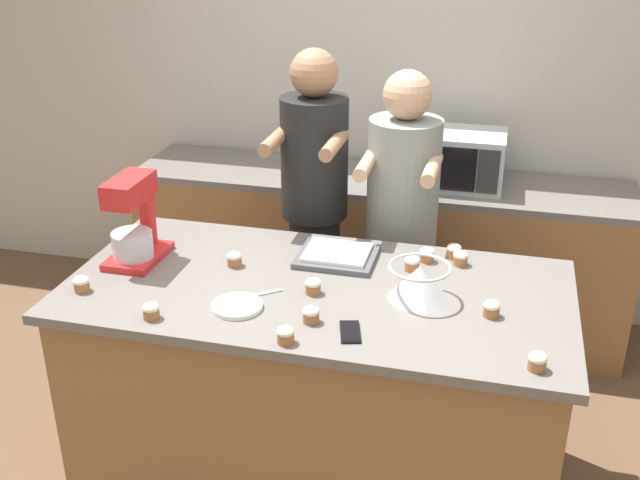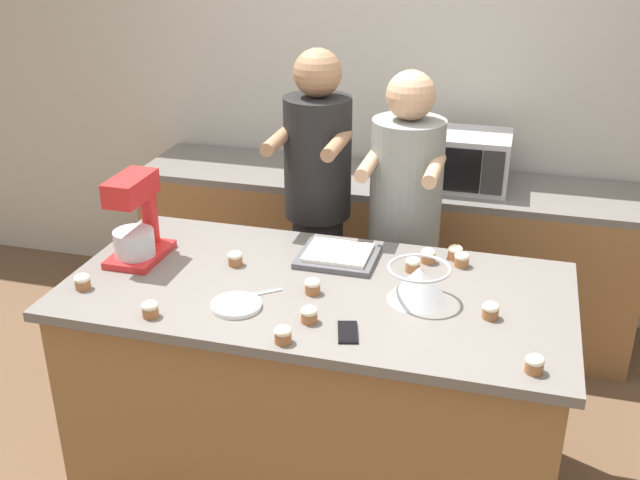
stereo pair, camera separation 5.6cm
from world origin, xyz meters
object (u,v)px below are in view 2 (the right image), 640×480
microwave_oven (458,159)px  cupcake_3 (82,281)px  cupcake_9 (413,264)px  stand_mixer (136,223)px  person_left (317,214)px  mixing_bowl (419,282)px  cupcake_6 (462,259)px  cupcake_11 (150,309)px  small_plate (236,305)px  cupcake_0 (535,364)px  cupcake_2 (235,258)px  knife (252,295)px  person_right (404,233)px  cupcake_1 (455,252)px  cupcake_4 (428,255)px  cupcake_7 (283,334)px  baking_tray (338,255)px  cupcake_8 (491,310)px  cupcake_5 (309,314)px  cupcake_10 (313,286)px  cell_phone (348,332)px

microwave_oven → cupcake_3: microwave_oven is taller
cupcake_9 → stand_mixer: bearing=-170.7°
person_left → mixing_bowl: (0.62, -0.77, 0.10)m
microwave_oven → mixing_bowl: bearing=-89.9°
cupcake_6 → cupcake_11: size_ratio=1.00×
microwave_oven → small_plate: size_ratio=2.86×
small_plate → cupcake_0: 1.10m
person_left → cupcake_2: (-0.17, -0.68, 0.05)m
knife → cupcake_2: size_ratio=2.86×
person_right → cupcake_6: size_ratio=25.94×
mixing_bowl → cupcake_1: 0.41m
cupcake_6 → stand_mixer: bearing=-167.8°
cupcake_4 → cupcake_9: size_ratio=1.00×
stand_mixer → cupcake_11: bearing=-57.9°
mixing_bowl → cupcake_9: (-0.06, 0.23, -0.04)m
person_right → mixing_bowl: person_right is taller
mixing_bowl → cupcake_3: mixing_bowl is taller
person_left → cupcake_1: size_ratio=27.12×
microwave_oven → cupcake_7: bearing=-102.4°
baking_tray → cupcake_8: size_ratio=5.13×
stand_mixer → cupcake_3: 0.35m
cupcake_5 → cupcake_10: bearing=102.8°
cell_phone → cupcake_9: bearing=75.3°
cupcake_1 → cupcake_10: (-0.50, -0.46, 0.00)m
person_right → cupcake_4: person_right is taller
baking_tray → cell_phone: bearing=-72.4°
cupcake_0 → person_left: bearing=132.4°
cupcake_9 → cupcake_10: (-0.35, -0.29, 0.00)m
cupcake_9 → cupcake_6: bearing=28.0°
cupcake_3 → baking_tray: bearing=30.2°
knife → cupcake_2: (-0.16, 0.24, 0.03)m
cupcake_11 → cupcake_0: bearing=0.4°
cell_phone → cupcake_7: 0.23m
person_right → cupcake_7: bearing=-100.4°
person_left → person_right: bearing=0.0°
cupcake_2 → cupcake_4: 0.81m
mixing_bowl → cupcake_2: (-0.78, 0.09, -0.04)m
stand_mixer → cupcake_1: stand_mixer is taller
cupcake_1 → cupcake_11: same height
stand_mixer → cupcake_10: bearing=-7.6°
cupcake_5 → cupcake_9: bearing=59.6°
person_right → stand_mixer: person_right is taller
stand_mixer → cupcake_7: stand_mixer is taller
cupcake_10 → cupcake_11: same height
cupcake_1 → cupcake_10: 0.68m
person_left → cupcake_3: person_left is taller
mixing_bowl → cupcake_5: 0.45m
person_left → cell_phone: (0.42, -1.08, 0.03)m
cell_phone → cupcake_9: (0.14, 0.55, 0.03)m
cupcake_1 → cupcake_2: size_ratio=1.00×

